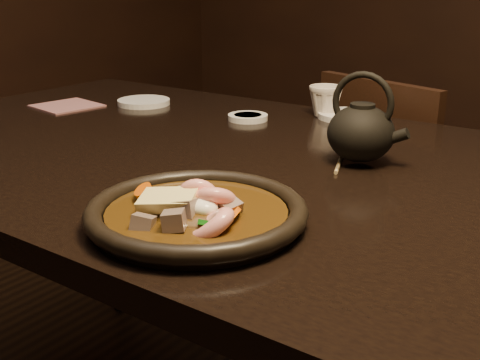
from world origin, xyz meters
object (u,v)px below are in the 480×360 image
Objects in this scene: table at (227,193)px; tea_cup at (325,100)px; chair at (396,212)px; teapot at (361,130)px; plate at (197,213)px.

tea_cup is (0.00, 0.37, 0.11)m from table.
tea_cup reaches higher than chair.
teapot is (0.13, -0.56, 0.36)m from chair.
table is 1.96× the size of chair.
chair reaches higher than plate.
table is at bearing 98.96° from chair.
chair is at bearing 81.82° from table.
plate is 0.38m from teapot.
plate reaches higher than table.
teapot reaches higher than chair.
teapot is (0.22, 0.09, 0.13)m from table.
table is 5.49× the size of plate.
teapot is at bearing -52.50° from tea_cup.
plate is (0.07, -0.93, 0.32)m from chair.
plate is at bearing -76.13° from tea_cup.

